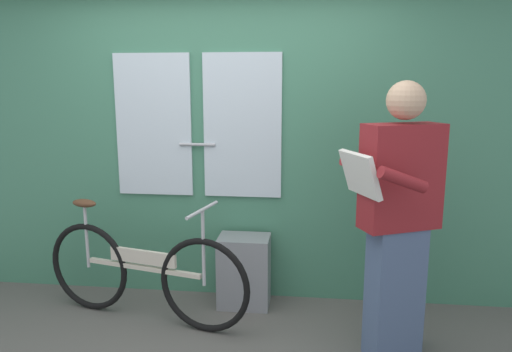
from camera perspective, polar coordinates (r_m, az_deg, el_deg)
The scene contains 4 objects.
train_door_wall at distance 3.73m, azimuth -3.91°, elevation 4.22°, with size 5.43×0.28×2.42m.
bicycle_near_door at distance 3.59m, azimuth -13.45°, elevation -11.16°, with size 1.61×0.55×0.89m.
passenger_reading_newspaper at distance 3.00m, azimuth 16.63°, elevation -4.72°, with size 0.63×0.58×1.72m.
trash_bin_by_wall at distance 3.75m, azimuth -1.43°, elevation -11.31°, with size 0.39×0.28×0.55m, color gray.
Camera 1 is at (0.67, -2.43, 1.70)m, focal length 33.36 mm.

